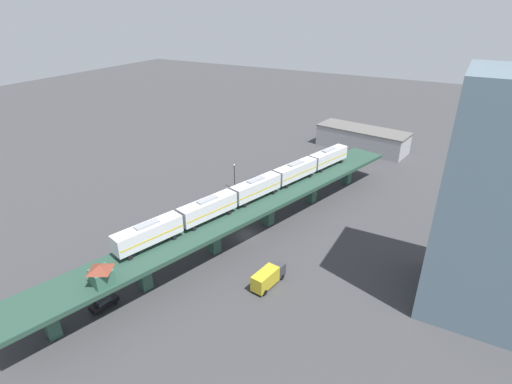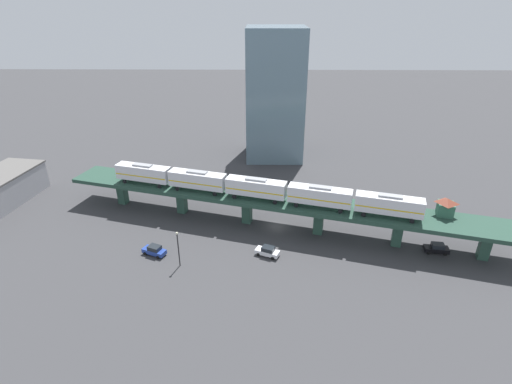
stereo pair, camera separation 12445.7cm
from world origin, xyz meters
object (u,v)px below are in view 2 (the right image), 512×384
object	(u,v)px
signal_hut	(446,206)
street_car_blue	(154,250)
street_car_black	(437,248)
subway_train	(256,187)
delivery_truck	(328,195)
street_car_white	(268,251)
office_tower	(275,95)
street_lamp	(178,246)

from	to	relation	value
signal_hut	street_car_blue	world-z (taller)	signal_hut
street_car_black	subway_train	bearing A→B (deg)	75.34
subway_train	delivery_truck	world-z (taller)	subway_train
street_car_white	office_tower	world-z (taller)	office_tower
street_lamp	signal_hut	bearing A→B (deg)	-81.26
delivery_truck	office_tower	world-z (taller)	office_tower
street_car_blue	office_tower	distance (m)	59.75
office_tower	subway_train	bearing A→B (deg)	173.48
street_car_black	office_tower	size ratio (longest dim) A/B	0.13
signal_hut	street_car_blue	xyz separation A→B (m)	(-4.11, 53.54, -7.38)
street_lamp	street_car_blue	bearing A→B (deg)	58.03
street_car_blue	street_lamp	distance (m)	7.01
street_car_white	street_lamp	distance (m)	16.20
subway_train	delivery_truck	xyz separation A→B (m)	(11.37, -16.35, -7.30)
subway_train	office_tower	distance (m)	43.25
subway_train	street_car_blue	xyz separation A→B (m)	(-10.22, 18.59, -8.12)
subway_train	street_car_black	xyz separation A→B (m)	(-8.81, -33.67, -8.12)
street_car_blue	office_tower	xyz separation A→B (m)	(52.26, -23.39, 17.06)
subway_train	delivery_truck	bearing A→B (deg)	-55.20
delivery_truck	street_lamp	distance (m)	38.78
signal_hut	delivery_truck	distance (m)	26.35
street_lamp	street_car_white	bearing A→B (deg)	-78.02
street_car_blue	street_car_white	world-z (taller)	same
delivery_truck	office_tower	distance (m)	36.58
street_car_blue	delivery_truck	bearing A→B (deg)	-58.30
street_car_blue	office_tower	size ratio (longest dim) A/B	0.13
street_car_white	street_lamp	bearing A→B (deg)	101.98
street_car_black	delivery_truck	bearing A→B (deg)	40.64
delivery_truck	street_lamp	size ratio (longest dim) A/B	1.07
signal_hut	street_car_black	size ratio (longest dim) A/B	0.87
street_car_white	office_tower	bearing A→B (deg)	-2.78
street_car_white	street_lamp	world-z (taller)	street_lamp
street_car_blue	delivery_truck	size ratio (longest dim) A/B	0.64
street_car_blue	street_car_black	distance (m)	52.28
street_car_black	delivery_truck	size ratio (longest dim) A/B	0.62
subway_train	street_lamp	world-z (taller)	subway_train
street_lamp	delivery_truck	bearing A→B (deg)	-49.97
delivery_truck	office_tower	xyz separation A→B (m)	(30.68, 11.55, 16.24)
subway_train	street_car_black	world-z (taller)	subway_train
signal_hut	street_car_black	world-z (taller)	signal_hut
street_car_blue	street_car_black	xyz separation A→B (m)	(1.41, -52.26, 0.00)
street_car_white	street_lamp	size ratio (longest dim) A/B	0.68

